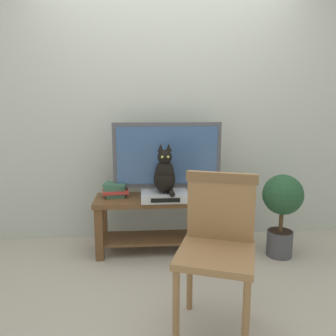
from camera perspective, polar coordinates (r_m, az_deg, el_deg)
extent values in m
plane|color=#ADA393|center=(2.74, 1.19, -18.59)|extent=(12.00, 12.00, 0.00)
cube|color=#B7BCB2|center=(3.35, -0.26, 11.85)|extent=(7.00, 0.12, 2.80)
cube|color=brown|center=(3.04, -0.07, -5.40)|extent=(1.31, 0.40, 0.04)
cube|color=brown|center=(3.00, -11.69, -11.07)|extent=(0.07, 0.07, 0.47)
cube|color=brown|center=(3.08, 11.63, -10.46)|extent=(0.07, 0.07, 0.47)
cube|color=brown|center=(3.28, -11.00, -9.09)|extent=(0.07, 0.07, 0.47)
cube|color=brown|center=(3.35, 10.24, -8.60)|extent=(0.07, 0.07, 0.47)
cube|color=brown|center=(3.16, -0.07, -11.83)|extent=(1.21, 0.32, 0.02)
cube|color=#4C4C51|center=(3.09, -0.15, -4.39)|extent=(0.38, 0.20, 0.03)
cube|color=#4C4C51|center=(3.08, -0.15, -3.66)|extent=(0.06, 0.04, 0.05)
cube|color=#4C4C51|center=(3.02, -0.16, 2.23)|extent=(0.98, 0.05, 0.59)
cube|color=#385684|center=(2.99, -0.12, 2.15)|extent=(0.91, 0.01, 0.52)
sphere|color=#2672F2|center=(3.11, 8.58, -2.84)|extent=(0.01, 0.01, 0.01)
cube|color=#BCBCC1|center=(2.94, -0.61, -4.79)|extent=(0.41, 0.27, 0.07)
cube|color=black|center=(2.81, -0.43, -5.56)|extent=(0.25, 0.01, 0.04)
ellipsoid|color=black|center=(2.90, -0.61, -1.92)|extent=(0.19, 0.24, 0.23)
ellipsoid|color=black|center=(2.86, -0.58, -0.64)|extent=(0.16, 0.15, 0.21)
sphere|color=black|center=(2.82, -0.57, 1.89)|extent=(0.12, 0.12, 0.12)
cone|color=black|center=(2.81, -1.27, 3.51)|extent=(0.06, 0.06, 0.07)
cone|color=black|center=(2.81, 0.12, 3.52)|extent=(0.06, 0.06, 0.07)
sphere|color=#B2C64C|center=(2.76, -1.01, 1.89)|extent=(0.02, 0.02, 0.02)
sphere|color=#B2C64C|center=(2.77, 0.01, 1.90)|extent=(0.02, 0.02, 0.02)
cylinder|color=black|center=(2.85, 0.64, -4.09)|extent=(0.05, 0.19, 0.04)
cylinder|color=olive|center=(1.99, 1.38, -23.01)|extent=(0.04, 0.04, 0.48)
cylinder|color=olive|center=(1.96, 13.17, -24.10)|extent=(0.04, 0.04, 0.48)
cylinder|color=olive|center=(2.31, 3.74, -17.92)|extent=(0.04, 0.04, 0.48)
cylinder|color=olive|center=(2.27, 13.58, -18.70)|extent=(0.04, 0.04, 0.48)
cube|color=olive|center=(2.00, 8.17, -14.53)|extent=(0.56, 0.56, 0.04)
cube|color=olive|center=(2.10, 9.03, -6.47)|extent=(0.40, 0.17, 0.43)
cube|color=brown|center=(2.05, 9.19, -1.58)|extent=(0.43, 0.19, 0.06)
cube|color=#38664C|center=(3.07, -9.04, -4.59)|extent=(0.18, 0.15, 0.04)
cube|color=#B2332D|center=(3.07, -9.00, -3.99)|extent=(0.25, 0.18, 0.03)
cube|color=#38664C|center=(3.07, -9.17, -3.33)|extent=(0.20, 0.17, 0.04)
cube|color=#38664C|center=(3.06, -9.01, -2.78)|extent=(0.22, 0.17, 0.03)
cylinder|color=#47474C|center=(3.22, 18.55, -12.12)|extent=(0.23, 0.23, 0.23)
cylinder|color=#332319|center=(3.19, 18.67, -10.36)|extent=(0.21, 0.21, 0.02)
cylinder|color=#4C3823|center=(3.15, 18.79, -8.52)|extent=(0.04, 0.04, 0.20)
sphere|color=#234C2D|center=(3.08, 19.07, -4.32)|extent=(0.35, 0.35, 0.35)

